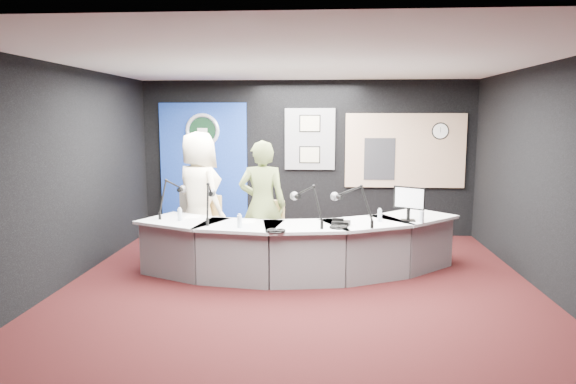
# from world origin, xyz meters

# --- Properties ---
(ground) EXTENTS (6.00, 6.00, 0.00)m
(ground) POSITION_xyz_m (0.00, 0.00, 0.00)
(ground) COLOR black
(ground) RESTS_ON ground
(ceiling) EXTENTS (6.00, 6.00, 0.02)m
(ceiling) POSITION_xyz_m (0.00, 0.00, 2.80)
(ceiling) COLOR silver
(ceiling) RESTS_ON ground
(wall_back) EXTENTS (6.00, 0.02, 2.80)m
(wall_back) POSITION_xyz_m (0.00, 3.00, 1.40)
(wall_back) COLOR black
(wall_back) RESTS_ON ground
(wall_front) EXTENTS (6.00, 0.02, 2.80)m
(wall_front) POSITION_xyz_m (0.00, -3.00, 1.40)
(wall_front) COLOR black
(wall_front) RESTS_ON ground
(wall_left) EXTENTS (0.02, 6.00, 2.80)m
(wall_left) POSITION_xyz_m (-3.00, 0.00, 1.40)
(wall_left) COLOR black
(wall_left) RESTS_ON ground
(wall_right) EXTENTS (0.02, 6.00, 2.80)m
(wall_right) POSITION_xyz_m (3.00, 0.00, 1.40)
(wall_right) COLOR black
(wall_right) RESTS_ON ground
(broadcast_desk) EXTENTS (4.50, 1.90, 0.75)m
(broadcast_desk) POSITION_xyz_m (-0.05, 0.55, 0.38)
(broadcast_desk) COLOR silver
(broadcast_desk) RESTS_ON ground
(backdrop_panel) EXTENTS (1.60, 0.05, 2.30)m
(backdrop_panel) POSITION_xyz_m (-1.90, 2.97, 1.25)
(backdrop_panel) COLOR navy
(backdrop_panel) RESTS_ON wall_back
(agency_seal) EXTENTS (0.63, 0.07, 0.63)m
(agency_seal) POSITION_xyz_m (-1.90, 2.93, 1.90)
(agency_seal) COLOR silver
(agency_seal) RESTS_ON backdrop_panel
(seal_center) EXTENTS (0.48, 0.01, 0.48)m
(seal_center) POSITION_xyz_m (-1.90, 2.94, 1.90)
(seal_center) COLOR black
(seal_center) RESTS_ON backdrop_panel
(pinboard) EXTENTS (0.90, 0.04, 1.10)m
(pinboard) POSITION_xyz_m (0.05, 2.97, 1.75)
(pinboard) COLOR slate
(pinboard) RESTS_ON wall_back
(framed_photo_upper) EXTENTS (0.34, 0.02, 0.27)m
(framed_photo_upper) POSITION_xyz_m (0.05, 2.94, 2.03)
(framed_photo_upper) COLOR #99936F
(framed_photo_upper) RESTS_ON pinboard
(framed_photo_lower) EXTENTS (0.34, 0.02, 0.27)m
(framed_photo_lower) POSITION_xyz_m (0.05, 2.94, 1.47)
(framed_photo_lower) COLOR #99936F
(framed_photo_lower) RESTS_ON pinboard
(booth_window_frame) EXTENTS (2.12, 0.06, 1.32)m
(booth_window_frame) POSITION_xyz_m (1.75, 2.97, 1.55)
(booth_window_frame) COLOR tan
(booth_window_frame) RESTS_ON wall_back
(booth_glow) EXTENTS (2.00, 0.02, 1.20)m
(booth_glow) POSITION_xyz_m (1.75, 2.96, 1.55)
(booth_glow) COLOR #FADC9E
(booth_glow) RESTS_ON booth_window_frame
(equipment_rack) EXTENTS (0.55, 0.02, 0.75)m
(equipment_rack) POSITION_xyz_m (1.30, 2.94, 1.40)
(equipment_rack) COLOR black
(equipment_rack) RESTS_ON booth_window_frame
(wall_clock) EXTENTS (0.28, 0.01, 0.28)m
(wall_clock) POSITION_xyz_m (2.35, 2.94, 1.90)
(wall_clock) COLOR white
(wall_clock) RESTS_ON booth_window_frame
(armchair_left) EXTENTS (0.70, 0.70, 0.89)m
(armchair_left) POSITION_xyz_m (-1.58, 1.27, 0.45)
(armchair_left) COLOR tan
(armchair_left) RESTS_ON ground
(armchair_right) EXTENTS (0.71, 0.71, 0.99)m
(armchair_right) POSITION_xyz_m (-0.56, 0.76, 0.49)
(armchair_right) COLOR tan
(armchair_right) RESTS_ON ground
(draped_jacket) EXTENTS (0.47, 0.36, 0.70)m
(draped_jacket) POSITION_xyz_m (-1.74, 1.47, 0.62)
(draped_jacket) COLOR gray
(draped_jacket) RESTS_ON armchair_left
(person_man) EXTENTS (1.11, 1.09, 1.93)m
(person_man) POSITION_xyz_m (-1.58, 1.27, 0.97)
(person_man) COLOR #FCEDCA
(person_man) RESTS_ON ground
(person_woman) EXTENTS (0.67, 0.44, 1.82)m
(person_woman) POSITION_xyz_m (-0.56, 0.76, 0.91)
(person_woman) COLOR #5E6B38
(person_woman) RESTS_ON ground
(computer_monitor) EXTENTS (0.34, 0.23, 0.27)m
(computer_monitor) POSITION_xyz_m (1.44, 0.59, 1.07)
(computer_monitor) COLOR black
(computer_monitor) RESTS_ON broadcast_desk
(desk_phone) EXTENTS (0.25, 0.22, 0.06)m
(desk_phone) POSITION_xyz_m (0.53, 0.27, 0.78)
(desk_phone) COLOR black
(desk_phone) RESTS_ON broadcast_desk
(headphones_near) EXTENTS (0.20, 0.20, 0.03)m
(headphones_near) POSITION_xyz_m (0.49, 0.05, 0.77)
(headphones_near) COLOR black
(headphones_near) RESTS_ON broadcast_desk
(headphones_far) EXTENTS (0.22, 0.22, 0.04)m
(headphones_far) POSITION_xyz_m (-0.28, -0.20, 0.77)
(headphones_far) COLOR black
(headphones_far) RESTS_ON broadcast_desk
(paper_stack) EXTENTS (0.22, 0.31, 0.00)m
(paper_stack) POSITION_xyz_m (-1.54, 0.69, 0.75)
(paper_stack) COLOR white
(paper_stack) RESTS_ON broadcast_desk
(notepad) EXTENTS (0.23, 0.30, 0.00)m
(notepad) POSITION_xyz_m (-0.70, 0.40, 0.75)
(notepad) COLOR white
(notepad) RESTS_ON broadcast_desk
(boom_mic_a) EXTENTS (0.29, 0.72, 0.60)m
(boom_mic_a) POSITION_xyz_m (-1.86, 0.77, 1.05)
(boom_mic_a) COLOR black
(boom_mic_a) RESTS_ON broadcast_desk
(boom_mic_b) EXTENTS (0.20, 0.74, 0.60)m
(boom_mic_b) POSITION_xyz_m (-1.24, 0.41, 1.05)
(boom_mic_b) COLOR black
(boom_mic_b) RESTS_ON broadcast_desk
(boom_mic_c) EXTENTS (0.49, 0.62, 0.60)m
(boom_mic_c) POSITION_xyz_m (0.09, 0.26, 1.05)
(boom_mic_c) COLOR black
(boom_mic_c) RESTS_ON broadcast_desk
(boom_mic_d) EXTENTS (0.58, 0.53, 0.60)m
(boom_mic_d) POSITION_xyz_m (0.68, 0.30, 1.05)
(boom_mic_d) COLOR black
(boom_mic_d) RESTS_ON broadcast_desk
(water_bottles) EXTENTS (3.31, 0.58, 0.18)m
(water_bottles) POSITION_xyz_m (-0.02, 0.27, 0.84)
(water_bottles) COLOR silver
(water_bottles) RESTS_ON broadcast_desk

